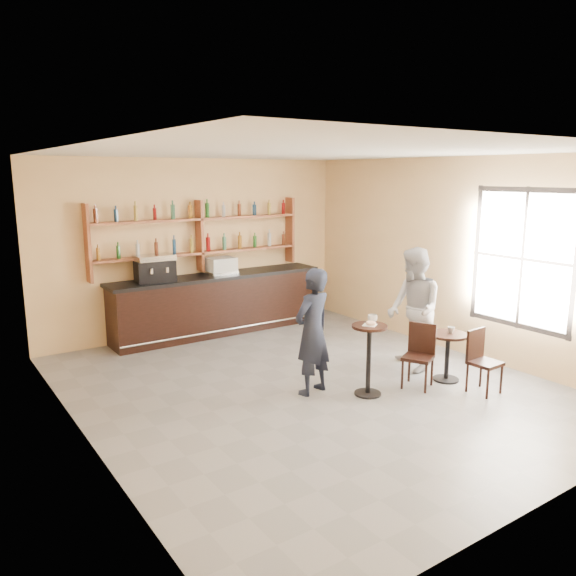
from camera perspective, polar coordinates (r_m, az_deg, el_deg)
floor at (r=7.99m, az=2.08°, el=-9.94°), size 7.00×7.00×0.00m
ceiling at (r=7.44m, az=2.26°, el=13.66°), size 7.00×7.00×0.00m
wall_back at (r=10.54m, az=-9.23°, el=4.17°), size 7.00×0.00×7.00m
wall_front at (r=5.24m, az=25.61°, el=-4.25°), size 7.00×0.00×7.00m
wall_left at (r=6.28m, az=-20.43°, el=-1.36°), size 0.00×7.00×7.00m
wall_right at (r=9.62m, az=16.72°, el=3.13°), size 0.00×7.00×7.00m
window_pane at (r=8.91m, az=22.72°, el=2.74°), size 0.00×2.00×2.00m
window_frame at (r=8.90m, az=22.70°, el=2.74°), size 0.04×1.70×2.10m
shelf_unit at (r=10.40m, az=-8.96°, el=5.24°), size 4.00×0.26×1.40m
liquor_bottles at (r=10.38m, az=-8.99°, el=6.17°), size 3.68×0.10×1.00m
bar_counter at (r=10.51m, az=-7.11°, el=-1.59°), size 4.08×0.80×1.11m
espresso_machine at (r=9.89m, az=-13.38°, el=1.97°), size 0.69×0.49×0.46m
pastry_case at (r=10.41m, az=-6.82°, el=2.25°), size 0.57×0.48×0.31m
pedestal_table at (r=7.61m, az=8.19°, el=-7.27°), size 0.62×0.62×0.97m
napkin at (r=7.47m, az=8.30°, el=-3.74°), size 0.24×0.24×0.00m
donut at (r=7.47m, az=8.41°, el=-3.55°), size 0.14×0.14×0.05m
cup_pedestal at (r=7.62m, az=8.58°, el=-3.06°), size 0.17×0.17×0.10m
man_main at (r=7.50m, az=2.51°, el=-4.45°), size 0.71×0.55×1.72m
cafe_table at (r=8.40m, az=15.86°, el=-6.76°), size 0.61×0.61×0.70m
cup_cafe at (r=8.33m, az=16.23°, el=-4.11°), size 0.12×0.12×0.09m
chair_west at (r=8.01m, az=13.07°, el=-6.82°), size 0.52×0.52×0.89m
chair_south at (r=8.07m, az=19.40°, el=-7.13°), size 0.39×0.39×0.86m
patron_second at (r=8.59m, az=12.64°, el=-2.17°), size 1.01×1.11×1.86m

